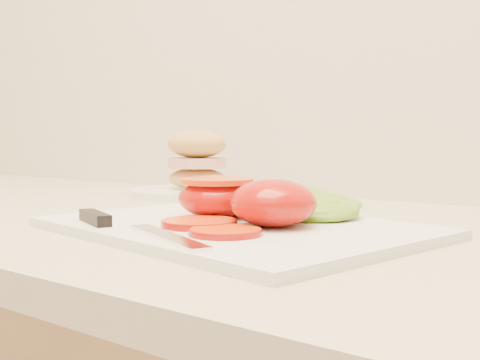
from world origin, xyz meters
The scene contains 9 objects.
cutting_board centered at (-0.49, 1.60, 0.94)m, with size 0.39×0.28×0.01m, color silver.
tomato_half_dome centered at (-0.45, 1.60, 0.96)m, with size 0.09×0.09×0.05m, color #B61110.
tomato_half_cut centered at (-0.54, 1.62, 0.96)m, with size 0.09×0.09×0.04m.
tomato_slice_0 centered at (-0.51, 1.56, 0.94)m, with size 0.08×0.08×0.01m, color #E8500D.
tomato_slice_1 centered at (-0.45, 1.53, 0.94)m, with size 0.07×0.07×0.01m, color #E8500D.
lettuce_leaf_0 centered at (-0.50, 1.68, 0.96)m, with size 0.16×0.11×0.03m, color #649C29.
lettuce_leaf_1 centered at (-0.45, 1.68, 0.95)m, with size 0.12×0.09×0.03m, color #649C29.
knife centered at (-0.56, 1.50, 0.94)m, with size 0.23×0.08×0.01m.
sandwich_plate centered at (-0.79, 1.87, 0.97)m, with size 0.23×0.23×0.11m.
Camera 1 is at (-0.10, 1.10, 1.03)m, focal length 45.00 mm.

